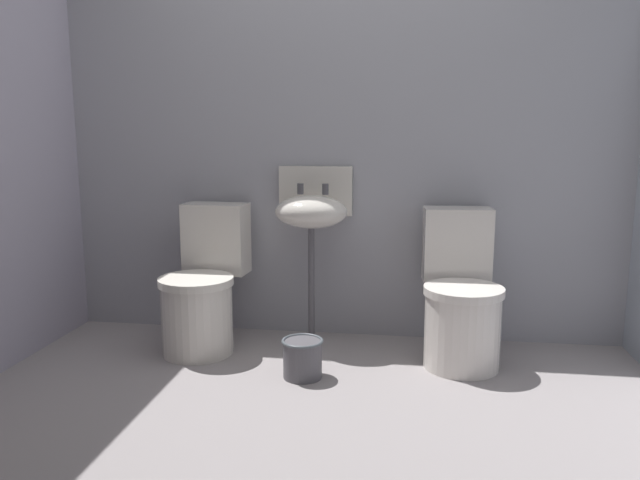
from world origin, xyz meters
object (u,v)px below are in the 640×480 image
Objects in this scene: toilet_left at (203,291)px; toilet_right at (461,301)px; sink at (312,210)px; bucket at (303,357)px.

toilet_right is (1.38, -0.00, 0.00)m from toilet_left.
sink is (-0.81, 0.19, 0.43)m from toilet_right.
sink is at bearing -16.93° from toilet_right.
sink reaches higher than toilet_right.
sink is 4.83× the size of bucket.
sink is (0.58, 0.19, 0.43)m from toilet_left.
sink is at bearing -157.67° from toilet_left.
sink is 0.84m from bucket.
toilet_left reaches higher than bucket.
bucket is (0.04, -0.53, -0.65)m from sink.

